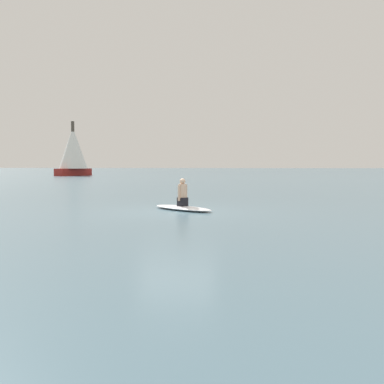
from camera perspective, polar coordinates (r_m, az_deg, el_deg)
name	(u,v)px	position (r m, az deg, el deg)	size (l,w,h in m)	color
ground_plane	(176,212)	(14.72, -1.96, -2.52)	(400.00, 400.00, 0.00)	slate
surfboard	(183,208)	(15.33, -1.19, -2.02)	(2.65, 0.77, 0.14)	white
person_paddler	(183,194)	(15.29, -1.19, -0.19)	(0.39, 0.40, 0.93)	black
sailboat_far_left	(73,150)	(65.95, -14.70, 5.11)	(5.77, 5.21, 7.59)	maroon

